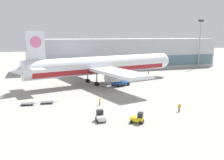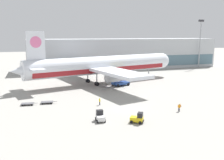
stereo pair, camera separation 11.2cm
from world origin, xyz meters
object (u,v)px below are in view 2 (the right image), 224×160
scissor_lift_loader (121,80)px  baggage_dolly_lead (28,104)px  airplane_main (101,66)px  ground_crew_near (100,101)px  light_mast (200,40)px  ground_crew_far (179,107)px  traffic_cone_near (181,105)px  baggage_tug_foreground (100,116)px  baggage_tug_mid (138,118)px  baggage_dolly_second (47,102)px

scissor_lift_loader → baggage_dolly_lead: 31.69m
airplane_main → ground_crew_near: 26.74m
light_mast → scissor_lift_loader: light_mast is taller
ground_crew_far → traffic_cone_near: bearing=82.0°
light_mast → baggage_tug_foreground: bearing=-138.0°
ground_crew_near → traffic_cone_near: bearing=-118.9°
scissor_lift_loader → ground_crew_near: scissor_lift_loader is taller
ground_crew_near → traffic_cone_near: 18.45m
scissor_lift_loader → baggage_tug_foreground: (-14.88, -30.04, -0.98)m
airplane_main → ground_crew_near: (-7.29, -25.27, -4.85)m
baggage_tug_mid → ground_crew_far: size_ratio=1.63×
baggage_dolly_second → airplane_main: bearing=54.3°
light_mast → baggage_dolly_second: 88.11m
airplane_main → ground_crew_far: 36.22m
ground_crew_far → traffic_cone_near: size_ratio=2.74×
airplane_main → scissor_lift_loader: 8.44m
airplane_main → baggage_tug_mid: size_ratio=20.29×
baggage_tug_foreground → ground_crew_far: 17.43m
airplane_main → ground_crew_far: bearing=-92.2°
baggage_tug_foreground → baggage_dolly_second: size_ratio=0.67×
ground_crew_near → ground_crew_far: size_ratio=0.98×
ground_crew_near → ground_crew_far: bearing=-132.0°
baggage_tug_mid → baggage_dolly_lead: bearing=171.3°
baggage_tug_foreground → light_mast: bearing=-45.1°
baggage_dolly_second → light_mast: bearing=37.7°
baggage_dolly_lead → ground_crew_near: bearing=-10.3°
baggage_tug_foreground → ground_crew_near: bearing=-11.6°
ground_crew_far → traffic_cone_near: ground_crew_far is taller
baggage_tug_foreground → traffic_cone_near: baggage_tug_foreground is taller
baggage_tug_foreground → ground_crew_near: baggage_tug_foreground is taller
baggage_tug_foreground → traffic_cone_near: (19.94, 3.85, -0.57)m
baggage_tug_foreground → ground_crew_far: bearing=-85.3°
light_mast → airplane_main: (-56.28, -23.99, -7.49)m
airplane_main → scissor_lift_loader: bearing=-63.0°
baggage_dolly_lead → baggage_dolly_second: size_ratio=1.00×
baggage_tug_mid → airplane_main: bearing=119.3°
scissor_lift_loader → baggage_tug_foreground: scissor_lift_loader is taller
baggage_dolly_lead → ground_crew_near: size_ratio=2.23×
scissor_lift_loader → baggage_tug_mid: scissor_lift_loader is taller
light_mast → airplane_main: 61.64m
light_mast → baggage_tug_foreground: 90.02m
traffic_cone_near → airplane_main: bearing=107.4°
airplane_main → traffic_cone_near: airplane_main is taller
baggage_tug_foreground → traffic_cone_near: bearing=-76.1°
airplane_main → ground_crew_far: airplane_main is taller
light_mast → baggage_dolly_second: size_ratio=6.10×
ground_crew_far → airplane_main: bearing=131.1°
baggage_dolly_second → ground_crew_near: size_ratio=2.23×
baggage_tug_foreground → baggage_dolly_lead: 20.22m
ground_crew_near → light_mast: bearing=-60.4°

